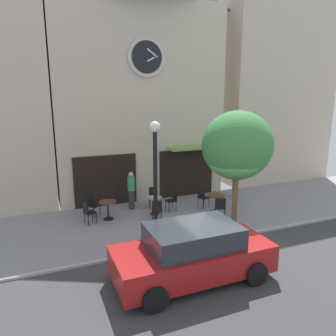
% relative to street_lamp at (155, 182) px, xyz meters
% --- Properties ---
extents(ground_plane, '(27.92, 11.85, 0.13)m').
position_rel_street_lamp_xyz_m(ground_plane, '(2.06, -1.64, -2.11)').
color(ground_plane, gray).
extents(clock_building, '(8.00, 3.75, 11.33)m').
position_rel_street_lamp_xyz_m(clock_building, '(1.14, 5.49, 3.78)').
color(clock_building, beige).
rests_on(clock_building, ground_plane).
extents(neighbor_building_right, '(6.52, 3.27, 11.26)m').
position_rel_street_lamp_xyz_m(neighbor_building_right, '(9.29, 5.91, 3.55)').
color(neighbor_building_right, beige).
rests_on(neighbor_building_right, ground_plane).
extents(street_lamp, '(0.36, 0.36, 4.10)m').
position_rel_street_lamp_xyz_m(street_lamp, '(0.00, 0.00, 0.00)').
color(street_lamp, black).
rests_on(street_lamp, ground_plane).
extents(street_tree, '(2.61, 2.35, 4.39)m').
position_rel_street_lamp_xyz_m(street_tree, '(3.09, -0.10, 1.06)').
color(street_tree, brown).
rests_on(street_tree, ground_plane).
extents(cafe_table_rightmost, '(0.69, 0.69, 0.76)m').
position_rel_street_lamp_xyz_m(cafe_table_rightmost, '(-1.15, 2.48, -1.55)').
color(cafe_table_rightmost, black).
rests_on(cafe_table_rightmost, ground_plane).
extents(cafe_table_near_door, '(0.61, 0.61, 0.75)m').
position_rel_street_lamp_xyz_m(cafe_table_near_door, '(0.79, 2.34, -1.59)').
color(cafe_table_near_door, black).
rests_on(cafe_table_near_door, ground_plane).
extents(cafe_table_near_curb, '(0.77, 0.77, 0.75)m').
position_rel_street_lamp_xyz_m(cafe_table_near_curb, '(3.32, 1.63, -1.53)').
color(cafe_table_near_curb, black).
rests_on(cafe_table_near_curb, ground_plane).
extents(cafe_chair_curbside, '(0.56, 0.56, 0.90)m').
position_rel_street_lamp_xyz_m(cafe_chair_curbside, '(-1.67, 3.13, -1.55)').
color(cafe_chair_curbside, black).
rests_on(cafe_chair_curbside, ground_plane).
extents(cafe_chair_near_lamp, '(0.55, 0.55, 0.90)m').
position_rel_street_lamp_xyz_m(cafe_chair_near_lamp, '(3.10, 0.87, -1.55)').
color(cafe_chair_near_lamp, black).
rests_on(cafe_chair_near_lamp, ground_plane).
extents(cafe_chair_corner, '(0.48, 0.48, 0.90)m').
position_rel_street_lamp_xyz_m(cafe_chair_corner, '(3.07, 2.40, -1.55)').
color(cafe_chair_corner, black).
rests_on(cafe_chair_corner, ground_plane).
extents(cafe_chair_under_awning, '(0.49, 0.49, 0.90)m').
position_rel_street_lamp_xyz_m(cafe_chair_under_awning, '(1.03, 3.18, -1.55)').
color(cafe_chair_under_awning, black).
rests_on(cafe_chair_under_awning, ground_plane).
extents(cafe_chair_right_end, '(0.42, 0.42, 0.90)m').
position_rel_street_lamp_xyz_m(cafe_chair_right_end, '(1.66, 2.47, -1.55)').
color(cafe_chair_right_end, black).
rests_on(cafe_chair_right_end, ground_plane).
extents(cafe_chair_facing_wall, '(0.50, 0.50, 0.90)m').
position_rel_street_lamp_xyz_m(cafe_chair_facing_wall, '(-1.96, 2.31, -1.55)').
color(cafe_chair_facing_wall, black).
rests_on(cafe_chair_facing_wall, ground_plane).
extents(cafe_chair_mid_row, '(0.50, 0.50, 0.90)m').
position_rel_street_lamp_xyz_m(cafe_chair_mid_row, '(0.60, 1.54, -1.55)').
color(cafe_chair_mid_row, black).
rests_on(cafe_chair_mid_row, ground_plane).
extents(pedestrian_blue, '(0.33, 0.33, 1.67)m').
position_rel_street_lamp_xyz_m(pedestrian_blue, '(5.19, 3.02, -1.22)').
color(pedestrian_blue, '#2D2D38').
rests_on(pedestrian_blue, ground_plane).
extents(pedestrian_green, '(0.42, 0.42, 1.67)m').
position_rel_street_lamp_xyz_m(pedestrian_green, '(0.06, 3.32, -1.22)').
color(pedestrian_green, '#2D2D38').
rests_on(pedestrian_green, ground_plane).
extents(parked_car_red, '(4.32, 2.05, 1.55)m').
position_rel_street_lamp_xyz_m(parked_car_red, '(0.12, -2.63, -1.32)').
color(parked_car_red, maroon).
rests_on(parked_car_red, ground_plane).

